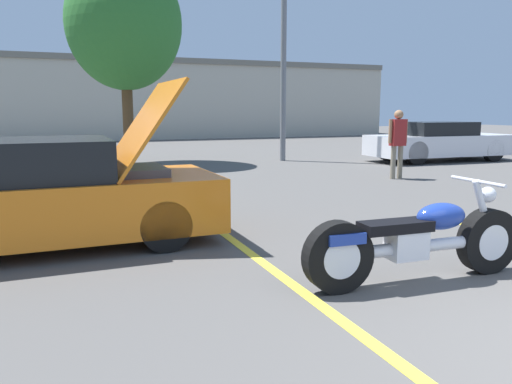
{
  "coord_description": "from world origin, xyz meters",
  "views": [
    {
      "loc": [
        -3.42,
        -1.54,
        1.64
      ],
      "look_at": [
        -1.55,
        3.16,
        0.8
      ],
      "focal_mm": 35.0,
      "sensor_mm": 36.0,
      "label": 1
    }
  ],
  "objects_px": {
    "light_pole": "(286,24)",
    "motorcycle": "(417,241)",
    "show_car_hood_open": "(47,195)",
    "parked_car_right_row": "(439,142)",
    "tree_background": "(124,24)",
    "spectator_near_motorcycle": "(398,138)"
  },
  "relations": [
    {
      "from": "motorcycle",
      "to": "spectator_near_motorcycle",
      "type": "bearing_deg",
      "value": 56.62
    },
    {
      "from": "motorcycle",
      "to": "parked_car_right_row",
      "type": "distance_m",
      "value": 12.19
    },
    {
      "from": "show_car_hood_open",
      "to": "parked_car_right_row",
      "type": "bearing_deg",
      "value": 27.93
    },
    {
      "from": "light_pole",
      "to": "tree_background",
      "type": "xyz_separation_m",
      "value": [
        -4.8,
        0.91,
        -0.16
      ]
    },
    {
      "from": "light_pole",
      "to": "parked_car_right_row",
      "type": "distance_m",
      "value": 6.15
    },
    {
      "from": "show_car_hood_open",
      "to": "parked_car_right_row",
      "type": "distance_m",
      "value": 13.14
    },
    {
      "from": "show_car_hood_open",
      "to": "parked_car_right_row",
      "type": "relative_size",
      "value": 0.86
    },
    {
      "from": "tree_background",
      "to": "spectator_near_motorcycle",
      "type": "height_order",
      "value": "tree_background"
    },
    {
      "from": "light_pole",
      "to": "tree_background",
      "type": "bearing_deg",
      "value": 169.25
    },
    {
      "from": "light_pole",
      "to": "parked_car_right_row",
      "type": "relative_size",
      "value": 1.63
    },
    {
      "from": "motorcycle",
      "to": "show_car_hood_open",
      "type": "relative_size",
      "value": 0.58
    },
    {
      "from": "tree_background",
      "to": "motorcycle",
      "type": "height_order",
      "value": "tree_background"
    },
    {
      "from": "motorcycle",
      "to": "parked_car_right_row",
      "type": "relative_size",
      "value": 0.49
    },
    {
      "from": "show_car_hood_open",
      "to": "spectator_near_motorcycle",
      "type": "xyz_separation_m",
      "value": [
        7.65,
        3.36,
        0.34
      ]
    },
    {
      "from": "show_car_hood_open",
      "to": "motorcycle",
      "type": "bearing_deg",
      "value": -39.97
    },
    {
      "from": "spectator_near_motorcycle",
      "to": "motorcycle",
      "type": "bearing_deg",
      "value": -125.83
    },
    {
      "from": "show_car_hood_open",
      "to": "light_pole",
      "type": "bearing_deg",
      "value": 49.0
    },
    {
      "from": "light_pole",
      "to": "motorcycle",
      "type": "height_order",
      "value": "light_pole"
    },
    {
      "from": "motorcycle",
      "to": "tree_background",
      "type": "bearing_deg",
      "value": 97.77
    },
    {
      "from": "light_pole",
      "to": "spectator_near_motorcycle",
      "type": "distance_m",
      "value": 5.93
    },
    {
      "from": "tree_background",
      "to": "parked_car_right_row",
      "type": "relative_size",
      "value": 1.27
    },
    {
      "from": "motorcycle",
      "to": "parked_car_right_row",
      "type": "bearing_deg",
      "value": 49.9
    }
  ]
}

